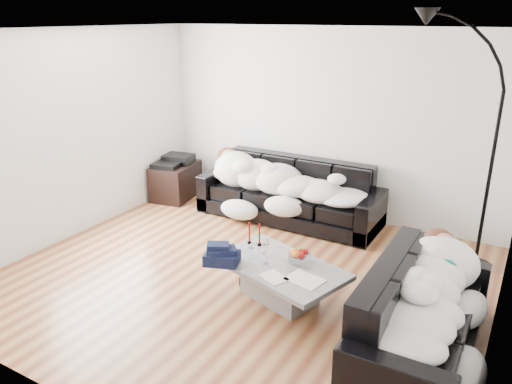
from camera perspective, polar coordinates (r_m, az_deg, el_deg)
The scene contains 23 objects.
ground at distance 5.60m, azimuth -1.56°, elevation -9.61°, with size 5.00×5.00×0.00m, color brown.
wall_back at distance 7.05m, azimuth 8.03°, elevation 7.70°, with size 5.00×0.02×2.60m, color silver.
wall_left at distance 6.71m, azimuth -20.30°, elevation 6.07°, with size 0.02×4.50×2.60m, color silver.
ceiling at distance 4.89m, azimuth -1.85°, elevation 18.05°, with size 5.00×5.00×0.00m, color white.
sofa_back at distance 6.95m, azimuth 3.78°, elevation 0.11°, with size 2.55×0.88×0.83m, color black.
sofa_right at distance 4.49m, azimuth 18.54°, elevation -12.96°, with size 1.95×0.84×0.79m, color black.
sleeper_back at distance 6.83m, azimuth 3.63°, elevation 1.72°, with size 2.16×0.75×0.43m, color white, non-canonical shape.
sleeper_right at distance 4.37m, azimuth 18.87°, elevation -10.41°, with size 1.67×0.71×0.41m, color white, non-canonical shape.
teal_cushion at distance 4.87m, azimuth 19.80°, elevation -6.06°, with size 0.36×0.30×0.20m, color #0E6853.
coffee_table at distance 5.12m, azimuth 2.71°, elevation -10.20°, with size 1.31×0.76×0.38m, color #939699.
fruit_bowl at distance 5.07m, azimuth 5.02°, elevation -7.22°, with size 0.23×0.23×0.14m, color white.
wine_glass_a at distance 5.16m, azimuth 1.23°, elevation -6.34°, with size 0.08×0.08×0.19m, color white.
wine_glass_b at distance 5.13m, azimuth -0.40°, elevation -6.68°, with size 0.07×0.07×0.16m, color white.
wine_glass_c at distance 5.00m, azimuth 1.06°, elevation -7.36°, with size 0.07×0.07×0.17m, color white.
candle_left at distance 5.41m, azimuth -0.76°, elevation -4.71°, with size 0.05×0.05×0.25m, color maroon.
candle_right at distance 5.36m, azimuth 0.40°, elevation -4.92°, with size 0.05×0.05×0.25m, color maroon.
newspaper_a at distance 4.77m, azimuth 5.58°, elevation -9.90°, with size 0.34×0.26×0.01m, color silver.
newspaper_b at distance 4.80m, azimuth 2.04°, elevation -9.67°, with size 0.26×0.19×0.01m, color silver.
navy_jacket at distance 5.01m, azimuth -3.95°, elevation -6.28°, with size 0.36×0.30×0.18m, color black, non-canonical shape.
shoes at distance 5.44m, azimuth 0.64°, elevation -9.88°, with size 0.46×0.33×0.10m, color #472311, non-canonical shape.
av_cabinet at distance 7.92m, azimuth -9.17°, elevation 1.27°, with size 0.54×0.79×0.54m, color black.
stereo at distance 7.83m, azimuth -9.30°, elevation 3.60°, with size 0.44×0.34×0.13m, color black.
floor_lamp at distance 5.90m, azimuth 25.33°, elevation 2.95°, with size 0.89×0.36×2.46m, color black, non-canonical shape.
Camera 1 is at (2.57, -4.15, 2.74)m, focal length 35.00 mm.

